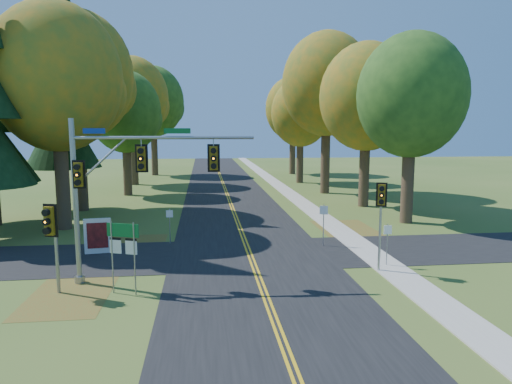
{
  "coord_description": "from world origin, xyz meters",
  "views": [
    {
      "loc": [
        -2.29,
        -20.68,
        6.37
      ],
      "look_at": [
        0.35,
        2.1,
        3.2
      ],
      "focal_mm": 32.0,
      "sensor_mm": 36.0,
      "label": 1
    }
  ],
  "objects": [
    {
      "name": "tree_e_d",
      "position": [
        9.26,
        32.87,
        8.24
      ],
      "size": [
        7.0,
        7.0,
        12.32
      ],
      "color": "#38281C",
      "rests_on": "ground"
    },
    {
      "name": "reg_sign_e_north",
      "position": [
        4.2,
        3.17,
        1.58
      ],
      "size": [
        0.43,
        0.15,
        2.31
      ],
      "rotation": [
        0.0,
        0.0,
        -0.27
      ],
      "color": "gray",
      "rests_on": "ground"
    },
    {
      "name": "tree_e_a",
      "position": [
        11.57,
        8.77,
        8.53
      ],
      "size": [
        7.2,
        7.2,
        12.73
      ],
      "color": "#38281C",
      "rests_on": "ground"
    },
    {
      "name": "ped_signal_pole",
      "position": [
        -8.07,
        -2.93,
        2.66
      ],
      "size": [
        0.55,
        0.65,
        3.58
      ],
      "rotation": [
        0.0,
        0.0,
        -0.32
      ],
      "color": "gray",
      "rests_on": "ground"
    },
    {
      "name": "info_kiosk",
      "position": [
        -7.74,
        2.99,
        0.91
      ],
      "size": [
        1.34,
        0.36,
        1.84
      ],
      "rotation": [
        0.0,
        0.0,
        0.13
      ],
      "color": "silver",
      "rests_on": "ground"
    },
    {
      "name": "leaf_patch_w_far",
      "position": [
        -7.5,
        -3.0,
        0.01
      ],
      "size": [
        3.0,
        5.0,
        0.0
      ],
      "primitive_type": "cube",
      "color": "brown",
      "rests_on": "ground"
    },
    {
      "name": "road_main",
      "position": [
        0.0,
        0.0,
        0.01
      ],
      "size": [
        8.0,
        160.0,
        0.02
      ],
      "primitive_type": "cube",
      "color": "black",
      "rests_on": "ground"
    },
    {
      "name": "route_sign_cluster",
      "position": [
        -5.4,
        -3.13,
        2.02
      ],
      "size": [
        1.27,
        0.5,
        2.86
      ],
      "rotation": [
        0.0,
        0.0,
        -0.35
      ],
      "color": "gray",
      "rests_on": "ground"
    },
    {
      "name": "reg_sign_w",
      "position": [
        -4.2,
        4.63,
        1.35
      ],
      "size": [
        0.38,
        0.06,
        1.97
      ],
      "rotation": [
        0.0,
        0.0,
        -0.02
      ],
      "color": "gray",
      "rests_on": "ground"
    },
    {
      "name": "tree_w_c",
      "position": [
        -9.54,
        24.47,
        7.94
      ],
      "size": [
        6.8,
        6.8,
        11.91
      ],
      "color": "#38281C",
      "rests_on": "ground"
    },
    {
      "name": "road_cross",
      "position": [
        0.0,
        2.0,
        0.01
      ],
      "size": [
        60.0,
        6.0,
        0.02
      ],
      "primitive_type": "cube",
      "color": "black",
      "rests_on": "ground"
    },
    {
      "name": "east_signal_pole",
      "position": [
        5.45,
        -1.69,
        3.08
      ],
      "size": [
        0.45,
        0.54,
        4.06
      ],
      "rotation": [
        0.0,
        0.0,
        -0.37
      ],
      "color": "#989CA0",
      "rests_on": "ground"
    },
    {
      "name": "tree_w_d",
      "position": [
        -10.13,
        33.18,
        9.78
      ],
      "size": [
        8.2,
        8.2,
        14.56
      ],
      "color": "#38281C",
      "rests_on": "ground"
    },
    {
      "name": "reg_sign_e_south",
      "position": [
        6.17,
        -0.83,
        1.38
      ],
      "size": [
        0.39,
        0.06,
        2.01
      ],
      "rotation": [
        0.0,
        0.0,
        0.03
      ],
      "color": "gray",
      "rests_on": "ground"
    },
    {
      "name": "leaf_patch_e",
      "position": [
        6.8,
        6.0,
        0.01
      ],
      "size": [
        3.5,
        8.0,
        0.0
      ],
      "primitive_type": "cube",
      "color": "brown",
      "rests_on": "ground"
    },
    {
      "name": "tree_w_e",
      "position": [
        -8.92,
        44.09,
        10.07
      ],
      "size": [
        8.4,
        8.4,
        14.97
      ],
      "color": "#38281C",
      "rests_on": "ground"
    },
    {
      "name": "traffic_mast",
      "position": [
        -5.65,
        -1.74,
        4.37
      ],
      "size": [
        7.5,
        0.8,
        6.8
      ],
      "rotation": [
        0.0,
        0.0,
        -0.05
      ],
      "color": "gray",
      "rests_on": "ground"
    },
    {
      "name": "pine_c",
      "position": [
        -13.0,
        16.0,
        9.69
      ],
      "size": [
        5.6,
        5.6,
        20.56
      ],
      "color": "#38281C",
      "rests_on": "ground"
    },
    {
      "name": "centerline_right",
      "position": [
        0.1,
        0.0,
        0.03
      ],
      "size": [
        0.1,
        160.0,
        0.01
      ],
      "primitive_type": "cube",
      "color": "gold",
      "rests_on": "road_main"
    },
    {
      "name": "leaf_patch_w_near",
      "position": [
        -6.5,
        4.0,
        0.01
      ],
      "size": [
        4.0,
        6.0,
        0.0
      ],
      "primitive_type": "cube",
      "color": "brown",
      "rests_on": "ground"
    },
    {
      "name": "tree_e_c",
      "position": [
        9.88,
        23.69,
        10.66
      ],
      "size": [
        8.8,
        8.8,
        15.79
      ],
      "color": "#38281C",
      "rests_on": "ground"
    },
    {
      "name": "tree_w_b",
      "position": [
        -11.72,
        16.29,
        10.37
      ],
      "size": [
        8.6,
        8.6,
        15.38
      ],
      "color": "#38281C",
      "rests_on": "ground"
    },
    {
      "name": "tree_e_b",
      "position": [
        10.97,
        15.58,
        8.9
      ],
      "size": [
        7.6,
        7.6,
        13.33
      ],
      "color": "#38281C",
      "rests_on": "ground"
    },
    {
      "name": "ground",
      "position": [
        0.0,
        0.0,
        0.0
      ],
      "size": [
        160.0,
        160.0,
        0.0
      ],
      "primitive_type": "plane",
      "color": "#39551E",
      "rests_on": "ground"
    },
    {
      "name": "tree_e_e",
      "position": [
        10.47,
        43.58,
        9.19
      ],
      "size": [
        7.8,
        7.8,
        13.74
      ],
      "color": "#38281C",
      "rests_on": "ground"
    },
    {
      "name": "centerline_left",
      "position": [
        -0.1,
        0.0,
        0.03
      ],
      "size": [
        0.1,
        160.0,
        0.01
      ],
      "primitive_type": "cube",
      "color": "gold",
      "rests_on": "road_main"
    },
    {
      "name": "sidewalk_east",
      "position": [
        6.2,
        0.0,
        0.03
      ],
      "size": [
        1.6,
        160.0,
        0.06
      ],
      "primitive_type": "cube",
      "color": "#9E998E",
      "rests_on": "ground"
    },
    {
      "name": "tree_w_a",
      "position": [
        -11.13,
        9.38,
        9.49
      ],
      "size": [
        8.0,
        8.0,
        14.15
      ],
      "color": "#38281C",
      "rests_on": "ground"
    }
  ]
}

